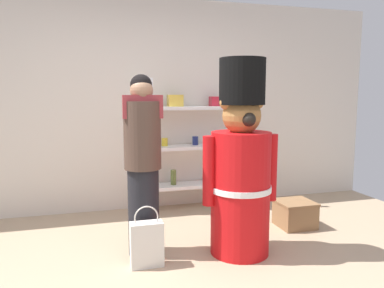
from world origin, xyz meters
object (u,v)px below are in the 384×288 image
(shopping_bag, at_px, (147,243))
(teddy_bear_guard, at_px, (241,169))
(merchandise_shelf, at_px, (195,143))
(person_shopper, at_px, (143,163))
(display_crate, at_px, (295,214))

(shopping_bag, bearing_deg, teddy_bear_guard, 3.24)
(merchandise_shelf, xyz_separation_m, person_shopper, (-0.84, -1.23, 0.00))
(person_shopper, distance_m, shopping_bag, 0.69)
(teddy_bear_guard, relative_size, display_crate, 4.53)
(merchandise_shelf, bearing_deg, teddy_bear_guard, -90.01)
(teddy_bear_guard, distance_m, shopping_bag, 1.03)
(person_shopper, xyz_separation_m, shopping_bag, (-0.02, -0.26, -0.64))
(merchandise_shelf, bearing_deg, display_crate, -49.21)
(shopping_bag, height_order, display_crate, shopping_bag)
(person_shopper, bearing_deg, shopping_bag, -93.38)
(merchandise_shelf, distance_m, person_shopper, 1.49)
(person_shopper, relative_size, shopping_bag, 3.08)
(person_shopper, xyz_separation_m, display_crate, (1.69, 0.25, -0.69))
(person_shopper, bearing_deg, teddy_bear_guard, -13.98)
(teddy_bear_guard, distance_m, display_crate, 1.15)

